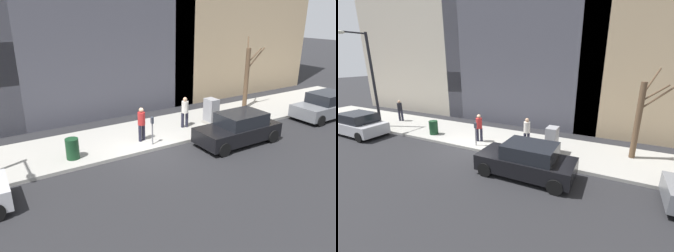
{
  "view_description": "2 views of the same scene",
  "coord_description": "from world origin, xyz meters",
  "views": [
    {
      "loc": [
        -12.05,
        6.59,
        6.21
      ],
      "look_at": [
        0.06,
        -0.93,
        1.07
      ],
      "focal_mm": 35.0,
      "sensor_mm": 36.0,
      "label": 1
    },
    {
      "loc": [
        -9.61,
        -7.29,
        4.97
      ],
      "look_at": [
        1.73,
        -1.61,
        1.14
      ],
      "focal_mm": 24.0,
      "sensor_mm": 36.0,
      "label": 2
    }
  ],
  "objects": [
    {
      "name": "sidewalk",
      "position": [
        2.0,
        0.0,
        0.07
      ],
      "size": [
        4.0,
        36.0,
        0.15
      ],
      "primitive_type": "cube",
      "color": "#9E9B93",
      "rests_on": "ground"
    },
    {
      "name": "streetlamp",
      "position": [
        0.28,
        8.24,
        4.02
      ],
      "size": [
        1.97,
        0.32,
        6.5
      ],
      "color": "black",
      "rests_on": "sidewalk"
    },
    {
      "name": "parking_meter",
      "position": [
        0.45,
        -0.32,
        0.98
      ],
      "size": [
        0.14,
        0.1,
        1.35
      ],
      "color": "slate",
      "rests_on": "sidewalk"
    },
    {
      "name": "pedestrian_midblock",
      "position": [
        1.13,
        -0.11,
        1.09
      ],
      "size": [
        0.36,
        0.39,
        1.66
      ],
      "rotation": [
        0.0,
        0.0,
        1.89
      ],
      "color": "#1E1E2D",
      "rests_on": "sidewalk"
    },
    {
      "name": "ground_plane",
      "position": [
        0.0,
        0.0,
        0.0
      ],
      "size": [
        120.0,
        120.0,
        0.0
      ],
      "primitive_type": "plane",
      "color": "#232326"
    },
    {
      "name": "pedestrian_near_meter",
      "position": [
        1.63,
        -2.97,
        1.09
      ],
      "size": [
        0.36,
        0.39,
        1.66
      ],
      "rotation": [
        0.0,
        0.0,
        4.46
      ],
      "color": "#1E1E2D",
      "rests_on": "sidewalk"
    },
    {
      "name": "parked_car_black",
      "position": [
        -1.27,
        -4.11,
        0.74
      ],
      "size": [
        1.93,
        4.21,
        1.52
      ],
      "rotation": [
        0.0,
        0.0,
        -0.0
      ],
      "color": "black",
      "rests_on": "ground"
    },
    {
      "name": "bare_tree",
      "position": [
        2.61,
        -8.36,
        2.18
      ],
      "size": [
        0.9,
        1.46,
        4.42
      ],
      "color": "brown",
      "rests_on": "sidewalk"
    },
    {
      "name": "parked_car_silver",
      "position": [
        -1.16,
        8.1,
        0.74
      ],
      "size": [
        1.97,
        4.22,
        1.52
      ],
      "rotation": [
        0.0,
        0.0,
        -0.01
      ],
      "color": "#B7B7BC",
      "rests_on": "ground"
    },
    {
      "name": "pedestrian_far_corner",
      "position": [
        2.24,
        8.1,
        1.09
      ],
      "size": [
        0.36,
        0.39,
        1.66
      ],
      "rotation": [
        0.0,
        0.0,
        5.0
      ],
      "color": "#1E1E2D",
      "rests_on": "sidewalk"
    },
    {
      "name": "office_tower_right",
      "position": [
        11.62,
        10.53,
        9.05
      ],
      "size": [
        12.23,
        12.23,
        18.09
      ],
      "primitive_type": "cube",
      "color": "#BCB29E",
      "rests_on": "ground"
    },
    {
      "name": "office_block_center",
      "position": [
        11.59,
        -0.23,
        9.92
      ],
      "size": [
        12.19,
        12.19,
        19.83
      ],
      "primitive_type": "cube",
      "color": "#4C4C56",
      "rests_on": "ground"
    },
    {
      "name": "trash_bin",
      "position": [
        0.9,
        3.33,
        0.6
      ],
      "size": [
        0.56,
        0.56,
        0.9
      ],
      "primitive_type": "cylinder",
      "color": "#14381E",
      "rests_on": "sidewalk"
    },
    {
      "name": "utility_box",
      "position": [
        1.3,
        -4.5,
        0.85
      ],
      "size": [
        0.83,
        0.61,
        1.43
      ],
      "color": "#A8A399",
      "rests_on": "sidewalk"
    }
  ]
}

